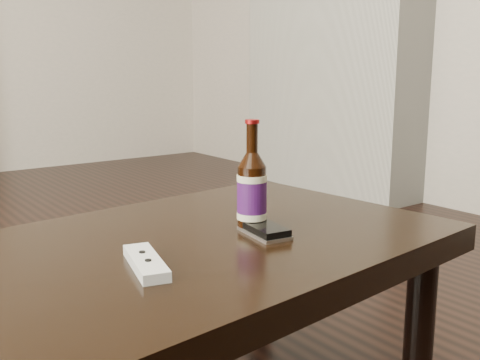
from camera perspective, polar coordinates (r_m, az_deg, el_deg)
coffee_table at (r=1.08m, az=-6.78°, el=-9.22°), size 1.16×0.75×0.41m
beer_bottle at (r=1.14m, az=1.21°, el=-1.15°), size 0.07×0.07×0.22m
phone at (r=1.11m, az=2.48°, el=-5.12°), size 0.08×0.12×0.02m
remote at (r=0.95m, az=-9.55°, el=-8.28°), size 0.08×0.17×0.02m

